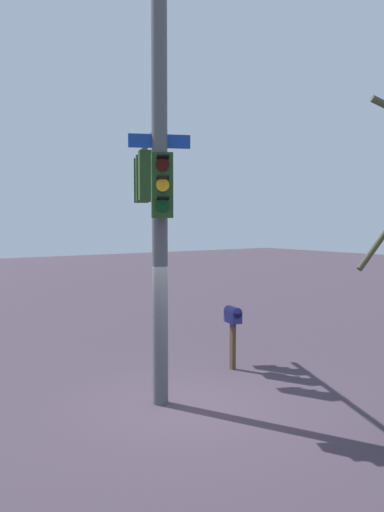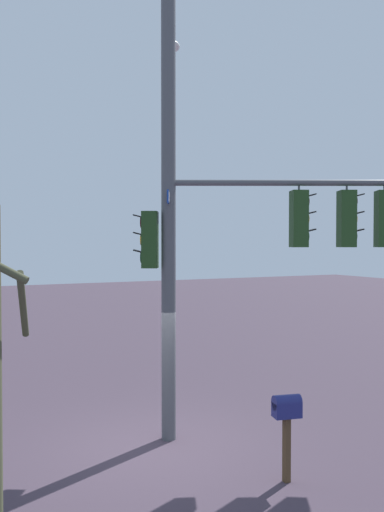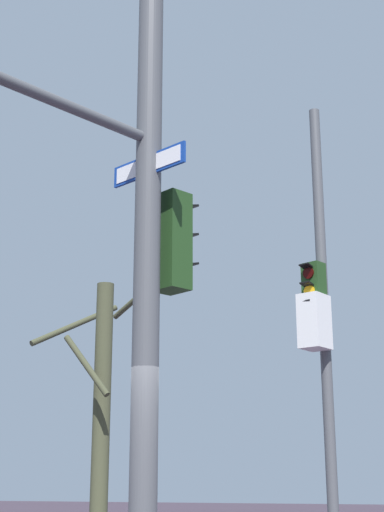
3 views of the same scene
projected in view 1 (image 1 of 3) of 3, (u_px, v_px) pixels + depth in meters
The scene contains 3 objects.
ground_plane at pixel (185, 407), 9.63m from camera, with size 80.00×80.00×0.00m, color #3B303C.
main_signal_pole_assembly at pixel (148, 152), 10.52m from camera, with size 4.95×5.33×9.04m.
mailbox at pixel (233, 320), 11.98m from camera, with size 0.33×0.48×1.41m.
Camera 1 is at (-5.39, -7.74, 3.32)m, focal length 37.94 mm.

